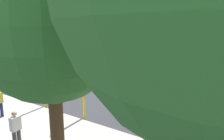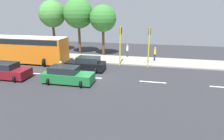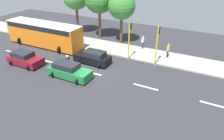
# 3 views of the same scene
# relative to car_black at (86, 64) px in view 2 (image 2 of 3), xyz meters

# --- Properties ---
(ground_plane) EXTENTS (40.00, 60.00, 0.10)m
(ground_plane) POSITION_rel_car_black_xyz_m (-2.04, -1.05, -0.76)
(ground_plane) COLOR #2D2D33
(sidewalk) EXTENTS (4.00, 60.00, 0.15)m
(sidewalk) POSITION_rel_car_black_xyz_m (4.96, -1.05, -0.63)
(sidewalk) COLOR #9E998E
(sidewalk) RESTS_ON ground
(lane_stripe_north) EXTENTS (0.20, 2.40, 0.01)m
(lane_stripe_north) POSITION_rel_car_black_xyz_m (-2.04, -7.05, -0.70)
(lane_stripe_north) COLOR white
(lane_stripe_north) RESTS_ON ground
(lane_stripe_mid) EXTENTS (0.20, 2.40, 0.01)m
(lane_stripe_mid) POSITION_rel_car_black_xyz_m (-2.04, -1.05, -0.70)
(lane_stripe_mid) COLOR white
(lane_stripe_mid) RESTS_ON ground
(lane_stripe_south) EXTENTS (0.20, 2.40, 0.01)m
(lane_stripe_south) POSITION_rel_car_black_xyz_m (-2.04, 4.95, -0.70)
(lane_stripe_south) COLOR white
(lane_stripe_south) RESTS_ON ground
(car_black) EXTENTS (2.13, 4.16, 1.52)m
(car_black) POSITION_rel_car_black_xyz_m (0.00, 0.00, 0.00)
(car_black) COLOR black
(car_black) RESTS_ON ground
(car_maroon) EXTENTS (2.25, 4.04, 1.52)m
(car_maroon) POSITION_rel_car_black_xyz_m (-3.81, 6.56, 0.00)
(car_maroon) COLOR maroon
(car_maroon) RESTS_ON ground
(car_green) EXTENTS (2.13, 4.54, 1.52)m
(car_green) POSITION_rel_car_black_xyz_m (-3.82, 0.44, 0.00)
(car_green) COLOR #1E7238
(car_green) RESTS_ON ground
(city_bus) EXTENTS (3.20, 11.00, 3.16)m
(city_bus) POSITION_rel_car_black_xyz_m (1.65, 8.69, 1.14)
(city_bus) COLOR orange
(city_bus) RESTS_ON ground
(motorcycle) EXTENTS (0.60, 1.30, 1.53)m
(motorcycle) POSITION_rel_car_black_xyz_m (-2.26, 1.86, -0.07)
(motorcycle) COLOR black
(motorcycle) RESTS_ON ground
(pedestrian_near_signal) EXTENTS (0.40, 0.24, 1.69)m
(pedestrian_near_signal) POSITION_rel_car_black_xyz_m (6.54, -3.56, 0.35)
(pedestrian_near_signal) COLOR #3F3F3F
(pedestrian_near_signal) RESTS_ON sidewalk
(pedestrian_by_tree) EXTENTS (0.40, 0.24, 1.69)m
(pedestrian_by_tree) POSITION_rel_car_black_xyz_m (5.26, -7.18, 0.35)
(pedestrian_by_tree) COLOR #1E1E4C
(pedestrian_by_tree) RESTS_ON sidewalk
(traffic_light_corner) EXTENTS (0.49, 0.24, 4.50)m
(traffic_light_corner) POSITION_rel_car_black_xyz_m (2.80, -6.43, 2.22)
(traffic_light_corner) COLOR yellow
(traffic_light_corner) RESTS_ON ground
(traffic_light_midblock) EXTENTS (0.49, 0.24, 4.50)m
(traffic_light_midblock) POSITION_rel_car_black_xyz_m (2.80, -3.20, 2.22)
(traffic_light_midblock) COLOR yellow
(traffic_light_midblock) RESTS_ON ground
(street_tree_center) EXTENTS (4.20, 4.20, 7.84)m
(street_tree_center) POSITION_rel_car_black_xyz_m (8.06, 3.77, 5.00)
(street_tree_center) COLOR brown
(street_tree_center) RESTS_ON ground
(street_tree_north) EXTENTS (3.64, 3.64, 6.96)m
(street_tree_north) POSITION_rel_car_black_xyz_m (7.49, 0.01, 4.40)
(street_tree_north) COLOR brown
(street_tree_north) RESTS_ON ground
(street_tree_south) EXTENTS (3.89, 3.89, 7.59)m
(street_tree_south) POSITION_rel_car_black_xyz_m (8.33, 7.98, 4.91)
(street_tree_south) COLOR brown
(street_tree_south) RESTS_ON ground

